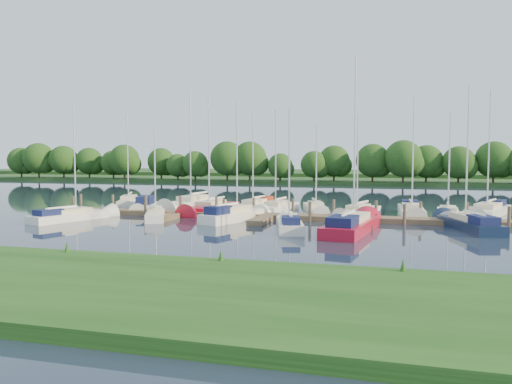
% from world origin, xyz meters
% --- Properties ---
extents(ground, '(260.00, 260.00, 0.00)m').
position_xyz_m(ground, '(0.00, 0.00, 0.00)').
color(ground, '#1B2737').
rests_on(ground, ground).
extents(near_bank, '(90.00, 10.00, 0.50)m').
position_xyz_m(near_bank, '(0.00, -16.00, 0.25)').
color(near_bank, '#194213').
rests_on(near_bank, ground).
extents(dock, '(40.00, 6.00, 0.40)m').
position_xyz_m(dock, '(0.00, 7.31, 0.20)').
color(dock, brown).
rests_on(dock, ground).
extents(mooring_pilings, '(38.24, 2.84, 2.00)m').
position_xyz_m(mooring_pilings, '(0.00, 8.43, 0.60)').
color(mooring_pilings, '#473D33').
rests_on(mooring_pilings, ground).
extents(far_shore, '(180.00, 30.00, 0.60)m').
position_xyz_m(far_shore, '(0.00, 75.00, 0.30)').
color(far_shore, '#20431A').
rests_on(far_shore, ground).
extents(distant_hill, '(220.00, 40.00, 1.40)m').
position_xyz_m(distant_hill, '(0.00, 100.00, 0.70)').
color(distant_hill, '#335625').
rests_on(distant_hill, ground).
extents(treeline, '(148.31, 10.03, 8.23)m').
position_xyz_m(treeline, '(1.76, 62.48, 4.11)').
color(treeline, '#38281C').
rests_on(treeline, ground).
extents(sailboat_n_0, '(4.24, 7.63, 9.98)m').
position_xyz_m(sailboat_n_0, '(-16.61, 14.16, 0.28)').
color(sailboat_n_0, white).
rests_on(sailboat_n_0, ground).
extents(motorboat, '(2.85, 5.91, 1.73)m').
position_xyz_m(motorboat, '(-13.01, 10.92, 0.36)').
color(motorboat, white).
rests_on(motorboat, ground).
extents(sailboat_n_2, '(3.41, 9.78, 12.32)m').
position_xyz_m(sailboat_n_2, '(-9.75, 14.75, 0.28)').
color(sailboat_n_2, white).
rests_on(sailboat_n_2, ground).
extents(sailboat_n_3, '(3.10, 8.84, 11.10)m').
position_xyz_m(sailboat_n_3, '(-6.33, 10.88, 0.27)').
color(sailboat_n_3, '#B01027').
rests_on(sailboat_n_3, ground).
extents(sailboat_n_4, '(3.03, 7.67, 9.72)m').
position_xyz_m(sailboat_n_4, '(-3.01, 14.32, 0.32)').
color(sailboat_n_4, white).
rests_on(sailboat_n_4, ground).
extents(sailboat_n_5, '(2.87, 7.89, 9.96)m').
position_xyz_m(sailboat_n_5, '(-0.53, 12.94, 0.27)').
color(sailboat_n_5, white).
rests_on(sailboat_n_5, ground).
extents(sailboat_n_6, '(3.13, 6.64, 8.50)m').
position_xyz_m(sailboat_n_6, '(3.00, 13.98, 0.27)').
color(sailboat_n_6, white).
rests_on(sailboat_n_6, ground).
extents(sailboat_n_7, '(3.58, 7.14, 9.13)m').
position_xyz_m(sailboat_n_7, '(7.02, 12.01, 0.27)').
color(sailboat_n_7, white).
rests_on(sailboat_n_7, ground).
extents(sailboat_n_8, '(2.22, 8.46, 10.71)m').
position_xyz_m(sailboat_n_8, '(11.57, 13.37, 0.31)').
color(sailboat_n_8, white).
rests_on(sailboat_n_8, ground).
extents(sailboat_n_9, '(2.26, 7.30, 9.28)m').
position_xyz_m(sailboat_n_9, '(14.43, 11.94, 0.27)').
color(sailboat_n_9, white).
rests_on(sailboat_n_9, ground).
extents(sailboat_n_10, '(4.90, 8.82, 11.33)m').
position_xyz_m(sailboat_n_10, '(18.08, 15.05, 0.32)').
color(sailboat_n_10, white).
rests_on(sailboat_n_10, ground).
extents(sailboat_s_0, '(3.84, 7.74, 9.81)m').
position_xyz_m(sailboat_s_0, '(-15.20, 2.56, 0.31)').
color(sailboat_s_0, white).
rests_on(sailboat_s_0, ground).
extents(sailboat_s_1, '(3.48, 5.92, 7.98)m').
position_xyz_m(sailboat_s_1, '(-8.93, 4.86, 0.28)').
color(sailboat_s_1, white).
rests_on(sailboat_s_1, ground).
extents(sailboat_s_2, '(3.85, 7.67, 10.03)m').
position_xyz_m(sailboat_s_2, '(-2.40, 5.65, 0.34)').
color(sailboat_s_2, white).
rests_on(sailboat_s_2, ground).
extents(sailboat_s_3, '(3.09, 7.03, 9.01)m').
position_xyz_m(sailboat_s_3, '(2.87, 2.05, 0.32)').
color(sailboat_s_3, white).
rests_on(sailboat_s_3, ground).
extents(sailboat_s_4, '(3.54, 9.94, 12.49)m').
position_xyz_m(sailboat_s_4, '(7.24, 2.25, 0.34)').
color(sailboat_s_4, '#B01027').
rests_on(sailboat_s_4, ground).
extents(sailboat_s_5, '(3.86, 8.35, 10.61)m').
position_xyz_m(sailboat_s_5, '(15.11, 5.50, 0.33)').
color(sailboat_s_5, '#101D37').
rests_on(sailboat_s_5, ground).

